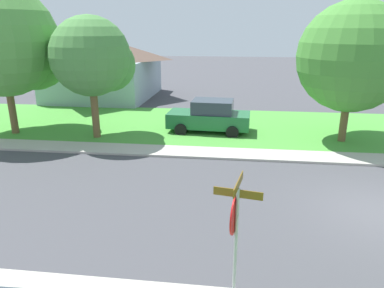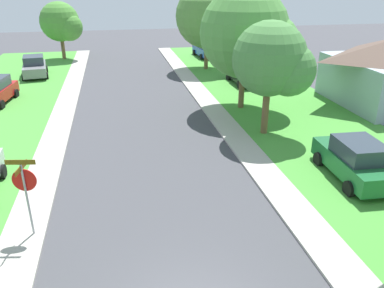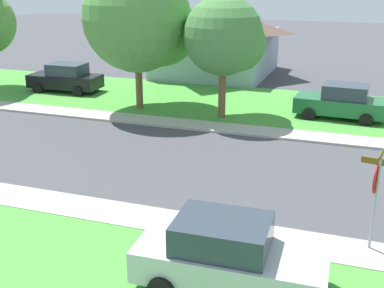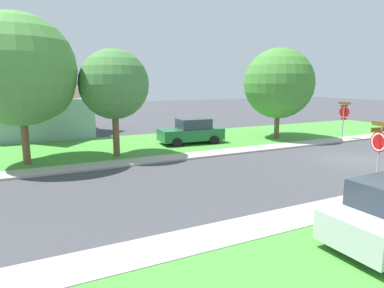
{
  "view_description": "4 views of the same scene",
  "coord_description": "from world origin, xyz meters",
  "px_view_note": "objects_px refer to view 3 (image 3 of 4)",
  "views": [
    {
      "loc": [
        -10.38,
        4.58,
        5.4
      ],
      "look_at": [
        1.77,
        6.07,
        1.4
      ],
      "focal_mm": 33.6,
      "sensor_mm": 36.0,
      "label": 1
    },
    {
      "loc": [
        -1.35,
        -6.75,
        7.78
      ],
      "look_at": [
        1.6,
        7.73,
        1.4
      ],
      "focal_mm": 35.93,
      "sensor_mm": 36.0,
      "label": 2
    },
    {
      "loc": [
        -16.66,
        5.17,
        6.95
      ],
      "look_at": [
        -1.59,
        10.33,
        1.4
      ],
      "focal_mm": 46.48,
      "sensor_mm": 36.0,
      "label": 3
    },
    {
      "loc": [
        -12.01,
        15.89,
        4.17
      ],
      "look_at": [
        1.43,
        9.22,
        1.4
      ],
      "focal_mm": 31.31,
      "sensor_mm": 36.0,
      "label": 4
    }
  ],
  "objects_px": {
    "house_right_setback": "(217,40)",
    "tree_sidewalk_far": "(143,21)",
    "car_green_far_down_street": "(341,102)",
    "tree_across_right": "(227,38)",
    "car_black_driveway_right": "(66,78)",
    "car_silver_across_road": "(228,256)",
    "stop_sign_far_corner": "(376,185)"
  },
  "relations": [
    {
      "from": "car_green_far_down_street",
      "to": "tree_across_right",
      "type": "relative_size",
      "value": 0.74
    },
    {
      "from": "car_green_far_down_street",
      "to": "house_right_setback",
      "type": "distance_m",
      "value": 12.91
    },
    {
      "from": "tree_across_right",
      "to": "house_right_setback",
      "type": "bearing_deg",
      "value": 18.49
    },
    {
      "from": "car_green_far_down_street",
      "to": "tree_across_right",
      "type": "distance_m",
      "value": 6.44
    },
    {
      "from": "tree_across_right",
      "to": "house_right_setback",
      "type": "height_order",
      "value": "tree_across_right"
    },
    {
      "from": "car_green_far_down_street",
      "to": "house_right_setback",
      "type": "height_order",
      "value": "house_right_setback"
    },
    {
      "from": "car_black_driveway_right",
      "to": "tree_sidewalk_far",
      "type": "bearing_deg",
      "value": -107.61
    },
    {
      "from": "car_black_driveway_right",
      "to": "tree_across_right",
      "type": "distance_m",
      "value": 11.22
    },
    {
      "from": "car_silver_across_road",
      "to": "car_green_far_down_street",
      "type": "distance_m",
      "value": 15.4
    },
    {
      "from": "tree_across_right",
      "to": "car_silver_across_road",
      "type": "bearing_deg",
      "value": -164.56
    },
    {
      "from": "car_black_driveway_right",
      "to": "house_right_setback",
      "type": "relative_size",
      "value": 0.48
    },
    {
      "from": "tree_sidewalk_far",
      "to": "tree_across_right",
      "type": "bearing_deg",
      "value": -93.47
    },
    {
      "from": "house_right_setback",
      "to": "tree_across_right",
      "type": "bearing_deg",
      "value": -161.51
    },
    {
      "from": "house_right_setback",
      "to": "tree_sidewalk_far",
      "type": "bearing_deg",
      "value": 175.11
    },
    {
      "from": "stop_sign_far_corner",
      "to": "car_green_far_down_street",
      "type": "bearing_deg",
      "value": 6.46
    },
    {
      "from": "car_silver_across_road",
      "to": "tree_across_right",
      "type": "xyz_separation_m",
      "value": [
        13.73,
        3.79,
        3.06
      ]
    },
    {
      "from": "car_silver_across_road",
      "to": "tree_sidewalk_far",
      "type": "bearing_deg",
      "value": 30.55
    },
    {
      "from": "car_black_driveway_right",
      "to": "house_right_setback",
      "type": "bearing_deg",
      "value": -39.43
    },
    {
      "from": "car_black_driveway_right",
      "to": "house_right_setback",
      "type": "distance_m",
      "value": 11.1
    },
    {
      "from": "car_green_far_down_street",
      "to": "car_black_driveway_right",
      "type": "xyz_separation_m",
      "value": [
        0.62,
        16.0,
        0.0
      ]
    },
    {
      "from": "tree_across_right",
      "to": "house_right_setback",
      "type": "distance_m",
      "value": 11.39
    },
    {
      "from": "car_green_far_down_street",
      "to": "car_black_driveway_right",
      "type": "distance_m",
      "value": 16.01
    },
    {
      "from": "car_green_far_down_street",
      "to": "tree_across_right",
      "type": "xyz_separation_m",
      "value": [
        -1.58,
        5.44,
        3.06
      ]
    },
    {
      "from": "stop_sign_far_corner",
      "to": "car_silver_across_road",
      "type": "bearing_deg",
      "value": 132.61
    },
    {
      "from": "car_silver_across_road",
      "to": "tree_across_right",
      "type": "distance_m",
      "value": 14.57
    },
    {
      "from": "car_black_driveway_right",
      "to": "car_green_far_down_street",
      "type": "bearing_deg",
      "value": -92.23
    },
    {
      "from": "stop_sign_far_corner",
      "to": "car_black_driveway_right",
      "type": "relative_size",
      "value": 0.64
    },
    {
      "from": "stop_sign_far_corner",
      "to": "tree_across_right",
      "type": "relative_size",
      "value": 0.46
    },
    {
      "from": "car_silver_across_road",
      "to": "car_black_driveway_right",
      "type": "bearing_deg",
      "value": 42.01
    },
    {
      "from": "car_green_far_down_street",
      "to": "tree_sidewalk_far",
      "type": "height_order",
      "value": "tree_sidewalk_far"
    },
    {
      "from": "tree_sidewalk_far",
      "to": "house_right_setback",
      "type": "relative_size",
      "value": 0.82
    },
    {
      "from": "car_black_driveway_right",
      "to": "house_right_setback",
      "type": "height_order",
      "value": "house_right_setback"
    }
  ]
}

